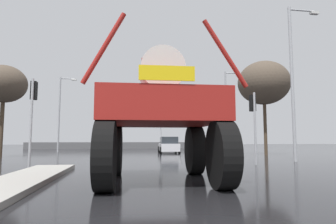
% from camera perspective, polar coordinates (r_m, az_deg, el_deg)
% --- Properties ---
extents(ground_plane, '(120.00, 120.00, 0.00)m').
position_cam_1_polar(ground_plane, '(20.00, -3.82, -9.08)').
color(ground_plane, black).
extents(median_island, '(1.57, 11.16, 0.15)m').
position_cam_1_polar(median_island, '(8.21, -30.06, -12.92)').
color(median_island, '#9E9B93').
rests_on(median_island, ground).
extents(oversize_sprayer, '(4.16, 5.18, 4.36)m').
position_cam_1_polar(oversize_sprayer, '(8.74, -1.69, -0.69)').
color(oversize_sprayer, black).
rests_on(oversize_sprayer, ground).
extents(sedan_ahead, '(2.06, 4.19, 1.52)m').
position_cam_1_polar(sedan_ahead, '(27.64, 0.14, -6.64)').
color(sedan_ahead, silver).
rests_on(sedan_ahead, ground).
extents(traffic_signal_near_left, '(0.24, 0.54, 4.00)m').
position_cam_1_polar(traffic_signal_near_left, '(14.37, -25.28, 1.71)').
color(traffic_signal_near_left, '#A8AAAF').
rests_on(traffic_signal_near_left, ground).
extents(traffic_signal_near_right, '(0.24, 0.54, 3.63)m').
position_cam_1_polar(traffic_signal_near_right, '(15.22, 16.60, 0.01)').
color(traffic_signal_near_right, '#A8AAAF').
rests_on(traffic_signal_near_right, ground).
extents(traffic_signal_far_left, '(0.24, 0.55, 3.99)m').
position_cam_1_polar(traffic_signal_far_left, '(30.32, -12.43, -2.26)').
color(traffic_signal_far_left, '#A8AAAF').
rests_on(traffic_signal_far_left, ground).
extents(traffic_signal_far_right, '(0.24, 0.55, 3.73)m').
position_cam_1_polar(traffic_signal_far_right, '(30.50, -1.47, -2.76)').
color(traffic_signal_far_right, '#A8AAAF').
rests_on(traffic_signal_far_right, ground).
extents(streetlight_near_right, '(1.99, 0.24, 9.14)m').
position_cam_1_polar(streetlight_near_right, '(18.43, 23.78, 6.85)').
color(streetlight_near_right, '#A8AAAF').
rests_on(streetlight_near_right, ground).
extents(streetlight_far_left, '(1.70, 0.24, 7.67)m').
position_cam_1_polar(streetlight_far_left, '(31.07, -20.60, 0.38)').
color(streetlight_far_left, '#A8AAAF').
rests_on(streetlight_far_left, ground).
extents(streetlight_far_right, '(2.17, 0.24, 8.12)m').
position_cam_1_polar(streetlight_far_right, '(29.23, 11.74, 1.05)').
color(streetlight_far_right, '#A8AAAF').
rests_on(streetlight_far_right, ground).
extents(bare_tree_left, '(3.14, 3.14, 6.54)m').
position_cam_1_polar(bare_tree_left, '(23.59, -29.87, 4.79)').
color(bare_tree_left, '#473828').
rests_on(bare_tree_left, ground).
extents(bare_tree_right, '(4.19, 4.19, 7.67)m').
position_cam_1_polar(bare_tree_right, '(24.88, 18.52, 5.47)').
color(bare_tree_right, '#473828').
rests_on(bare_tree_right, ground).
extents(roadside_barrier, '(29.98, 0.24, 0.90)m').
position_cam_1_polar(roadside_barrier, '(41.19, -6.42, -6.62)').
color(roadside_barrier, '#59595B').
rests_on(roadside_barrier, ground).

